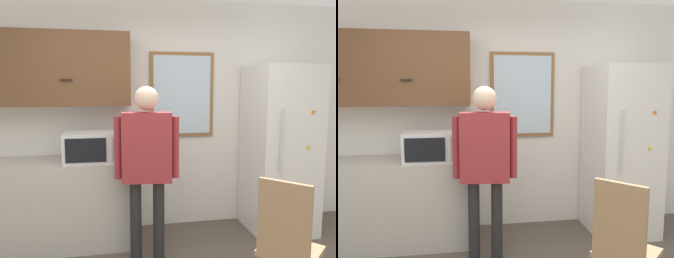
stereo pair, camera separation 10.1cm
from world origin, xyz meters
The scene contains 8 objects.
back_wall centered at (0.00, 1.96, 1.35)m, with size 6.00×0.06×2.70m.
counter centered at (-1.19, 1.61, 0.46)m, with size 2.02×0.63×0.92m.
upper_cabinets centered at (-1.19, 1.76, 1.87)m, with size 2.02×0.36×0.78m.
microwave centered at (-0.60, 1.51, 1.07)m, with size 0.56×0.38×0.30m.
person centered at (-0.07, 1.11, 1.04)m, with size 0.61×0.27×1.69m.
refrigerator centered at (1.54, 1.56, 0.97)m, with size 0.70×0.75×1.93m.
chair centered at (0.85, 0.18, 0.55)m, with size 0.57×0.57×1.03m.
window centered at (0.45, 1.92, 1.60)m, with size 0.77×0.05×1.00m.
Camera 2 is at (-0.33, -1.93, 1.66)m, focal length 35.00 mm.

